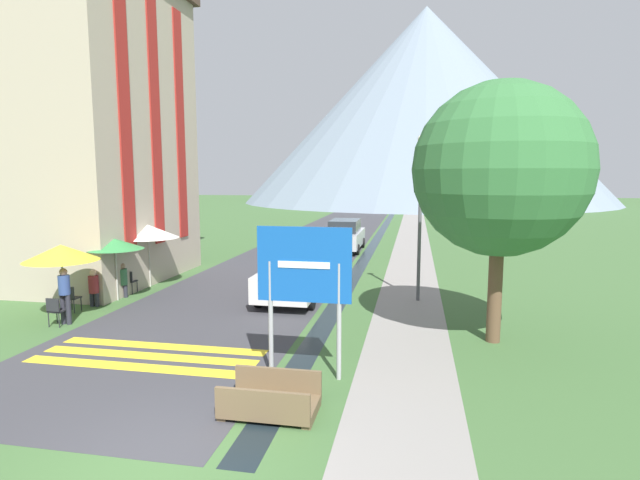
% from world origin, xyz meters
% --- Properties ---
extents(ground_plane, '(160.00, 160.00, 0.00)m').
position_xyz_m(ground_plane, '(0.00, 20.00, 0.00)').
color(ground_plane, '#3D6033').
extents(road, '(6.40, 60.00, 0.01)m').
position_xyz_m(road, '(-2.50, 30.00, 0.00)').
color(road, '#38383D').
rests_on(road, ground_plane).
extents(footpath, '(2.20, 60.00, 0.01)m').
position_xyz_m(footpath, '(3.60, 30.00, 0.00)').
color(footpath, gray).
rests_on(footpath, ground_plane).
extents(drainage_channel, '(0.60, 60.00, 0.00)m').
position_xyz_m(drainage_channel, '(1.20, 30.00, 0.00)').
color(drainage_channel, black).
rests_on(drainage_channel, ground_plane).
extents(crosswalk_marking, '(5.44, 1.84, 0.01)m').
position_xyz_m(crosswalk_marking, '(-2.50, 4.09, 0.01)').
color(crosswalk_marking, yellow).
rests_on(crosswalk_marking, ground_plane).
extents(mountain_distant, '(58.89, 58.89, 31.35)m').
position_xyz_m(mountain_distant, '(4.83, 79.27, 15.68)').
color(mountain_distant, slate).
rests_on(mountain_distant, ground_plane).
extents(hotel_building, '(6.43, 8.25, 12.90)m').
position_xyz_m(hotel_building, '(-9.39, 12.00, 6.90)').
color(hotel_building, tan).
rests_on(hotel_building, ground_plane).
extents(road_sign, '(2.02, 0.11, 3.26)m').
position_xyz_m(road_sign, '(1.45, 3.58, 2.18)').
color(road_sign, '#9E9EA3').
rests_on(road_sign, ground_plane).
extents(footbridge, '(1.70, 1.10, 0.65)m').
position_xyz_m(footbridge, '(1.20, 1.86, 0.23)').
color(footbridge, brown).
rests_on(footbridge, ground_plane).
extents(parked_car_near, '(1.97, 4.58, 1.82)m').
position_xyz_m(parked_car_near, '(-0.40, 10.28, 0.91)').
color(parked_car_near, silver).
rests_on(parked_car_near, ground_plane).
extents(parked_car_far, '(1.92, 4.59, 1.82)m').
position_xyz_m(parked_car_far, '(-0.19, 21.80, 0.91)').
color(parked_car_far, '#B2B2B7').
rests_on(parked_car_far, ground_plane).
extents(cafe_chair_nearest, '(0.40, 0.40, 0.85)m').
position_xyz_m(cafe_chair_nearest, '(-6.36, 5.78, 0.51)').
color(cafe_chair_nearest, '#232328').
rests_on(cafe_chair_nearest, ground_plane).
extents(cafe_chair_middle, '(0.40, 0.40, 0.85)m').
position_xyz_m(cafe_chair_middle, '(-6.83, 8.50, 0.51)').
color(cafe_chair_middle, '#232328').
rests_on(cafe_chair_middle, ground_plane).
extents(cafe_chair_near_right, '(0.40, 0.40, 0.85)m').
position_xyz_m(cafe_chair_near_right, '(-6.95, 7.20, 0.51)').
color(cafe_chair_near_right, '#232328').
rests_on(cafe_chair_near_right, ground_plane).
extents(cafe_chair_far_right, '(0.40, 0.40, 0.85)m').
position_xyz_m(cafe_chair_far_right, '(-6.55, 9.85, 0.51)').
color(cafe_chair_far_right, '#232328').
rests_on(cafe_chair_far_right, ground_plane).
extents(cafe_umbrella_front_yellow, '(2.17, 2.17, 2.26)m').
position_xyz_m(cafe_umbrella_front_yellow, '(-6.73, 6.63, 2.01)').
color(cafe_umbrella_front_yellow, '#B7B2A8').
rests_on(cafe_umbrella_front_yellow, ground_plane).
extents(cafe_umbrella_middle_green, '(1.92, 1.92, 2.17)m').
position_xyz_m(cafe_umbrella_middle_green, '(-6.41, 8.89, 1.98)').
color(cafe_umbrella_middle_green, '#B7B2A8').
rests_on(cafe_umbrella_middle_green, ground_plane).
extents(cafe_umbrella_rear_white, '(2.31, 2.31, 2.43)m').
position_xyz_m(cafe_umbrella_rear_white, '(-6.42, 11.11, 2.17)').
color(cafe_umbrella_rear_white, '#B7B2A8').
rests_on(cafe_umbrella_rear_white, ground_plane).
extents(person_standing_terrace, '(0.32, 0.32, 1.66)m').
position_xyz_m(person_standing_terrace, '(-6.24, 6.04, 0.97)').
color(person_standing_terrace, '#282833').
rests_on(person_standing_terrace, ground_plane).
extents(person_seated_far, '(0.32, 0.32, 1.24)m').
position_xyz_m(person_seated_far, '(-6.68, 7.99, 0.69)').
color(person_seated_far, '#282833').
rests_on(person_seated_far, ground_plane).
extents(person_seated_near, '(0.32, 0.32, 1.24)m').
position_xyz_m(person_seated_near, '(-6.45, 9.31, 0.68)').
color(person_seated_near, '#282833').
rests_on(person_seated_near, ground_plane).
extents(streetlamp, '(0.28, 0.28, 5.68)m').
position_xyz_m(streetlamp, '(3.89, 10.83, 3.33)').
color(streetlamp, '#515156').
rests_on(streetlamp, ground_plane).
extents(tree_by_path, '(4.40, 4.40, 6.67)m').
position_xyz_m(tree_by_path, '(5.80, 6.78, 4.46)').
color(tree_by_path, brown).
rests_on(tree_by_path, ground_plane).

